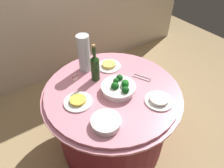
% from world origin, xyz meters
% --- Properties ---
extents(ground_plane, '(6.00, 6.00, 0.00)m').
position_xyz_m(ground_plane, '(0.00, 0.00, 0.00)').
color(ground_plane, tan).
extents(buffet_table, '(1.16, 1.16, 0.74)m').
position_xyz_m(buffet_table, '(0.00, 0.00, 0.38)').
color(buffet_table, maroon).
rests_on(buffet_table, ground_plane).
extents(broccoli_bowl, '(0.28, 0.28, 0.11)m').
position_xyz_m(broccoli_bowl, '(0.03, -0.06, 0.78)').
color(broccoli_bowl, white).
rests_on(broccoli_bowl, buffet_table).
extents(plate_stack, '(0.21, 0.21, 0.05)m').
position_xyz_m(plate_stack, '(-0.24, -0.28, 0.77)').
color(plate_stack, white).
rests_on(plate_stack, buffet_table).
extents(wine_bottle, '(0.07, 0.07, 0.34)m').
position_xyz_m(wine_bottle, '(-0.05, 0.18, 0.87)').
color(wine_bottle, '#1D3D14').
rests_on(wine_bottle, buffet_table).
extents(decorative_fruit_vase, '(0.11, 0.11, 0.34)m').
position_xyz_m(decorative_fruit_vase, '(-0.05, 0.36, 0.90)').
color(decorative_fruit_vase, silver).
rests_on(decorative_fruit_vase, buffet_table).
extents(serving_tongs, '(0.11, 0.16, 0.01)m').
position_xyz_m(serving_tongs, '(0.30, -0.03, 0.74)').
color(serving_tongs, silver).
rests_on(serving_tongs, buffet_table).
extents(food_plate_rice, '(0.22, 0.22, 0.04)m').
position_xyz_m(food_plate_rice, '(0.22, -0.32, 0.75)').
color(food_plate_rice, white).
rests_on(food_plate_rice, buffet_table).
extents(food_plate_fried_egg, '(0.22, 0.22, 0.04)m').
position_xyz_m(food_plate_fried_egg, '(-0.30, 0.01, 0.75)').
color(food_plate_fried_egg, white).
rests_on(food_plate_fried_egg, buffet_table).
extents(food_plate_noodles, '(0.22, 0.22, 0.04)m').
position_xyz_m(food_plate_noodles, '(0.15, 0.27, 0.75)').
color(food_plate_noodles, white).
rests_on(food_plate_noodles, buffet_table).
extents(label_placard_front, '(0.05, 0.02, 0.05)m').
position_xyz_m(label_placard_front, '(-0.20, 0.26, 0.77)').
color(label_placard_front, white).
rests_on(label_placard_front, buffet_table).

